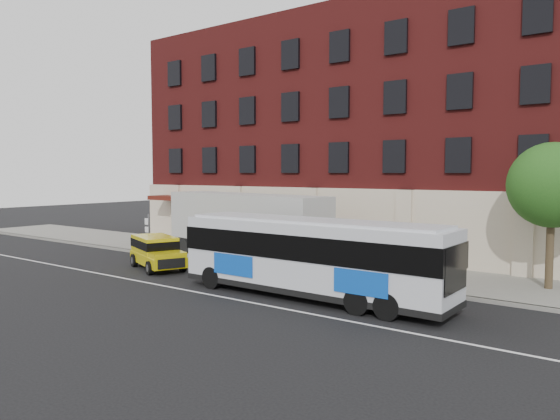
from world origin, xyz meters
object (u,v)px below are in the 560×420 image
Objects in this scene: shipping_container at (244,228)px; yellow_suv at (156,250)px; street_tree at (553,188)px; sign_pole at (148,231)px; city_bus at (311,255)px.

yellow_suv is at bearing -117.56° from shipping_container.
street_tree is 19.13m from yellow_suv.
sign_pole is at bearing -167.62° from shipping_container.
city_bus is at bearing -136.99° from street_tree.
sign_pole is at bearing 145.32° from yellow_suv.
sign_pole is at bearing -171.39° from street_tree.
sign_pole is at bearing 165.85° from city_bus.
sign_pole is 14.99m from city_bus.
street_tree reaches higher than city_bus.
shipping_container is (-7.91, 5.12, 0.14)m from city_bus.
street_tree is 15.73m from shipping_container.
city_bus is 9.43m from shipping_container.
sign_pole is 0.55× the size of yellow_suv.
shipping_container is (2.31, 4.43, 0.94)m from yellow_suv.
street_tree is 1.36× the size of yellow_suv.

